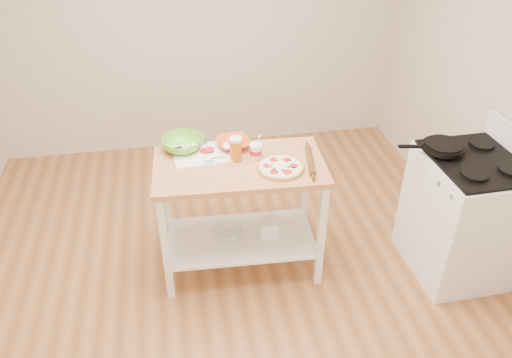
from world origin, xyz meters
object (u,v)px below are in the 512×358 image
Objects in this scene: gas_stove at (462,215)px; rolling_pin at (310,160)px; spatula at (214,159)px; shelf_glass_bowl at (228,233)px; cutting_board at (202,154)px; knife at (183,147)px; skillet at (442,147)px; yogurt_tub at (256,151)px; shelf_bin at (268,227)px; orange_bowl at (233,144)px; beer_pint at (236,149)px; green_bowl at (183,144)px; prep_island at (240,195)px; pizza at (280,167)px.

gas_stove is 1.20m from rolling_pin.
spatula is 0.63m from shelf_glass_bowl.
knife is at bearing 139.50° from cutting_board.
yogurt_tub reaches higher than skillet.
knife is 0.86m from shelf_bin.
orange_bowl is at bearing 12.05° from cutting_board.
green_bowl is at bearing 149.61° from beer_pint.
spatula is (-0.16, 0.06, 0.27)m from prep_island.
pizza is 0.72m from green_bowl.
yogurt_tub is 0.93× the size of shelf_glass_bowl.
beer_pint is at bearing 104.50° from prep_island.
pizza reaches higher than spatula.
pizza is 0.33m from beer_pint.
green_bowl is at bearing -82.68° from knife.
pizza reaches higher than cutting_board.
skillet is at bearing -9.28° from yogurt_tub.
cutting_board is at bearing -36.11° from green_bowl.
shelf_glass_bowl is (0.27, -0.23, -0.63)m from knife.
skillet reaches higher than knife.
pizza is (-1.12, 0.03, -0.06)m from skillet.
spatula is 0.51× the size of green_bowl.
green_bowl is at bearing 157.48° from yogurt_tub.
skillet reaches higher than pizza.
skillet is at bearing -21.76° from knife.
spatula is at bearing 157.06° from pizza.
shelf_bin is (0.37, -0.07, -0.59)m from spatula.
rolling_pin is (0.21, 0.04, 0.00)m from pizza.
spatula is (-1.54, 0.21, -0.06)m from skillet.
rolling_pin is (0.63, -0.14, 0.00)m from spatula.
gas_stove is 6.59× the size of beer_pint.
pizza reaches higher than shelf_bin.
pizza is at bearing -22.00° from shelf_glass_bowl.
rolling_pin is (0.83, -0.33, 0.00)m from knife.
green_bowl is 1.71× the size of beer_pint.
pizza is at bearing 170.85° from gas_stove.
gas_stove is at bearing -11.01° from shelf_glass_bowl.
knife is 0.35m from orange_bowl.
spatula is at bearing -59.55° from cutting_board.
shelf_bin is (0.08, -0.06, -0.63)m from yogurt_tub.
gas_stove reaches higher than rolling_pin.
cutting_board reaches higher than shelf_bin.
prep_island is 8.04× the size of spatula.
skillet is 1.40m from beer_pint.
cutting_board is 0.16m from knife.
skillet is 1.64m from cutting_board.
gas_stove reaches higher than beer_pint.
cutting_board is 1.21× the size of rolling_pin.
pizza is 2.09× the size of spatula.
orange_bowl reaches higher than rolling_pin.
yogurt_tub is at bearing 127.88° from pizza.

